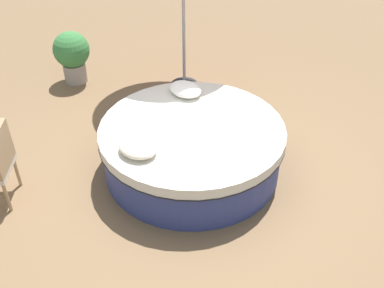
{
  "coord_description": "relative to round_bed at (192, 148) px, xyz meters",
  "views": [
    {
      "loc": [
        -2.98,
        3.34,
        3.74
      ],
      "look_at": [
        0.0,
        0.0,
        0.39
      ],
      "focal_mm": 41.54,
      "sensor_mm": 36.0,
      "label": 1
    }
  ],
  "objects": [
    {
      "name": "throw_pillow_0",
      "position": [
        0.59,
        -0.53,
        0.4
      ],
      "size": [
        0.47,
        0.37,
        0.16
      ],
      "primitive_type": "ellipsoid",
      "color": "white",
      "rests_on": "round_bed"
    },
    {
      "name": "planter",
      "position": [
        3.05,
        -0.42,
        0.18
      ],
      "size": [
        0.6,
        0.6,
        0.89
      ],
      "color": "gray",
      "rests_on": "ground_plane"
    },
    {
      "name": "throw_pillow_1",
      "position": [
        0.12,
        0.78,
        0.39
      ],
      "size": [
        0.48,
        0.39,
        0.14
      ],
      "primitive_type": "ellipsoid",
      "color": "beige",
      "rests_on": "round_bed"
    },
    {
      "name": "round_bed",
      "position": [
        0.0,
        0.0,
        0.0
      ],
      "size": [
        2.31,
        2.31,
        0.65
      ],
      "color": "navy",
      "rests_on": "ground_plane"
    },
    {
      "name": "ground_plane",
      "position": [
        0.0,
        0.0,
        -0.33
      ],
      "size": [
        16.0,
        16.0,
        0.0
      ],
      "primitive_type": "plane",
      "color": "brown"
    }
  ]
}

